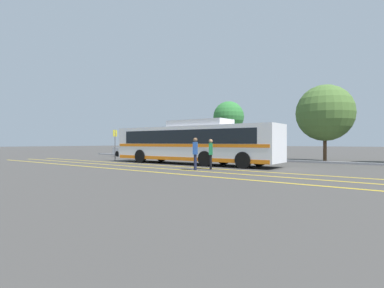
# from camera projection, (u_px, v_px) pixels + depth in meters

# --- Properties ---
(ground_plane) EXTENTS (220.00, 220.00, 0.00)m
(ground_plane) POSITION_uv_depth(u_px,v_px,m) (209.00, 165.00, 20.55)
(ground_plane) COLOR #423F3D
(lane_strip_0) EXTENTS (32.78, 0.20, 0.01)m
(lane_strip_0) POSITION_uv_depth(u_px,v_px,m) (172.00, 166.00, 19.60)
(lane_strip_0) COLOR gold
(lane_strip_0) RESTS_ON ground_plane
(lane_strip_1) EXTENTS (32.78, 0.20, 0.01)m
(lane_strip_1) POSITION_uv_depth(u_px,v_px,m) (153.00, 168.00, 18.22)
(lane_strip_1) COLOR gold
(lane_strip_1) RESTS_ON ground_plane
(lane_strip_2) EXTENTS (32.78, 0.20, 0.01)m
(lane_strip_2) POSITION_uv_depth(u_px,v_px,m) (130.00, 170.00, 16.78)
(lane_strip_2) COLOR gold
(lane_strip_2) RESTS_ON ground_plane
(curb_strip) EXTENTS (40.78, 0.36, 0.15)m
(curb_strip) POSITION_uv_depth(u_px,v_px,m) (238.00, 159.00, 26.78)
(curb_strip) COLOR #99999E
(curb_strip) RESTS_ON ground_plane
(transit_bus) EXTENTS (13.15, 2.88, 3.12)m
(transit_bus) POSITION_uv_depth(u_px,v_px,m) (192.00, 142.00, 21.33)
(transit_bus) COLOR silver
(transit_bus) RESTS_ON ground_plane
(parked_car_0) EXTENTS (4.78, 2.27, 1.57)m
(parked_car_0) POSITION_uv_depth(u_px,v_px,m) (132.00, 149.00, 32.83)
(parked_car_0) COLOR silver
(parked_car_0) RESTS_ON ground_plane
(parked_car_1) EXTENTS (4.68, 2.19, 1.53)m
(parked_car_1) POSITION_uv_depth(u_px,v_px,m) (167.00, 150.00, 29.67)
(parked_car_1) COLOR olive
(parked_car_1) RESTS_ON ground_plane
(parked_car_2) EXTENTS (4.36, 1.88, 1.30)m
(parked_car_2) POSITION_uv_depth(u_px,v_px,m) (219.00, 153.00, 26.01)
(parked_car_2) COLOR navy
(parked_car_2) RESTS_ON ground_plane
(pedestrian_0) EXTENTS (0.41, 0.47, 1.74)m
(pedestrian_0) POSITION_uv_depth(u_px,v_px,m) (211.00, 152.00, 17.24)
(pedestrian_0) COLOR black
(pedestrian_0) RESTS_ON ground_plane
(pedestrian_1) EXTENTS (0.39, 0.47, 1.82)m
(pedestrian_1) POSITION_uv_depth(u_px,v_px,m) (195.00, 152.00, 16.75)
(pedestrian_1) COLOR #191E38
(pedestrian_1) RESTS_ON ground_plane
(bus_stop_sign) EXTENTS (0.07, 0.40, 2.67)m
(bus_stop_sign) POSITION_uv_depth(u_px,v_px,m) (115.00, 141.00, 25.45)
(bus_stop_sign) COLOR #59595E
(bus_stop_sign) RESTS_ON ground_plane
(tree_0) EXTENTS (4.60, 4.60, 6.27)m
(tree_0) POSITION_uv_depth(u_px,v_px,m) (325.00, 113.00, 24.46)
(tree_0) COLOR #513823
(tree_0) RESTS_ON ground_plane
(tree_1) EXTENTS (3.18, 3.18, 5.83)m
(tree_1) POSITION_uv_depth(u_px,v_px,m) (229.00, 117.00, 31.08)
(tree_1) COLOR #513823
(tree_1) RESTS_ON ground_plane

